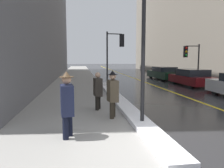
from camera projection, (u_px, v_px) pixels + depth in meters
ground_plane at (155, 149)px, 5.03m from camera, size 160.00×160.00×0.00m
sidewalk_slab at (76, 82)px, 19.48m from camera, size 4.00×80.00×0.01m
road_centre_stripe at (141, 81)px, 20.35m from camera, size 0.16×80.00×0.00m
snow_bank_curb at (118, 99)px, 10.81m from camera, size 0.63×13.89×0.15m
lamp_post at (144, 21)px, 6.43m from camera, size 0.28×0.28×5.38m
traffic_light_near at (116, 47)px, 15.76m from camera, size 1.31×0.40×3.97m
traffic_light_far at (190, 56)px, 17.41m from camera, size 1.31×0.32×3.21m
pedestrian_nearside at (67, 102)px, 5.61m from camera, size 0.38×0.57×1.75m
pedestrian_in_fedora at (113, 92)px, 7.53m from camera, size 0.36×0.54×1.66m
pedestrian_in_glasses at (98, 89)px, 8.78m from camera, size 0.35×0.53×1.53m
parked_car_maroon at (192, 78)px, 16.88m from camera, size 1.91×4.44×1.26m
parked_car_dark_green at (164, 73)px, 22.06m from camera, size 2.01×4.79×1.25m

